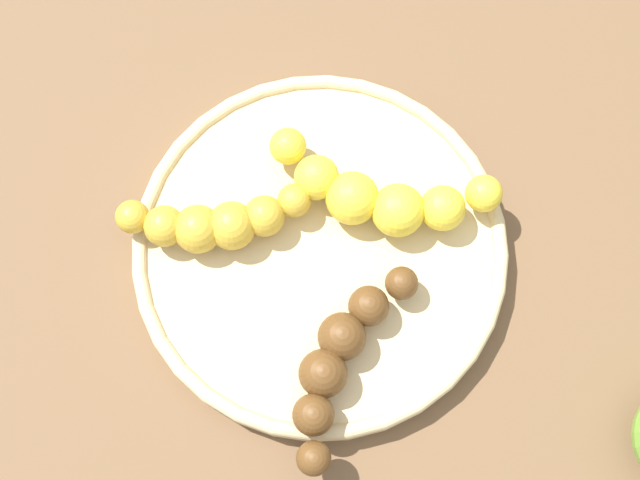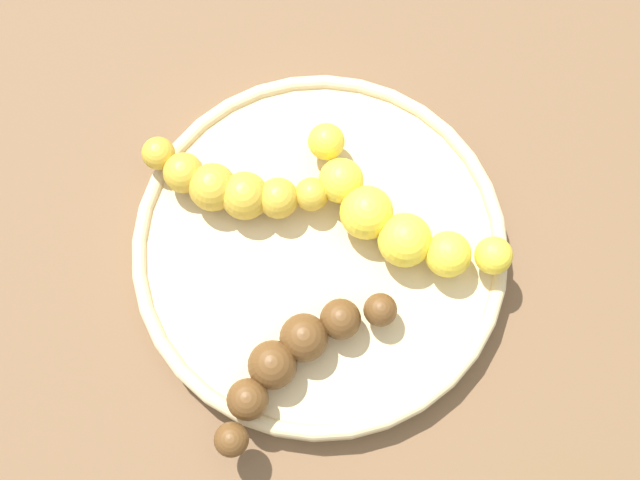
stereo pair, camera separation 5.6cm
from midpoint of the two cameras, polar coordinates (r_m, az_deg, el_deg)
name	(u,v)px [view 2 (the right image)]	position (r m, az deg, el deg)	size (l,w,h in m)	color
ground_plane	(320,255)	(0.60, 2.64, -1.45)	(2.40, 2.40, 0.00)	brown
fruit_bowl	(320,250)	(0.59, 2.70, -1.17)	(0.25, 0.25, 0.02)	#D1B784
banana_yellow	(393,219)	(0.57, 7.54, 0.87)	(0.15, 0.08, 0.04)	yellow
banana_spotted	(230,187)	(0.57, -3.16, 3.01)	(0.10, 0.09, 0.03)	gold
banana_overripe	(294,357)	(0.55, 1.16, -8.22)	(0.06, 0.14, 0.03)	#593819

